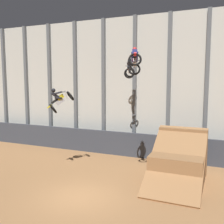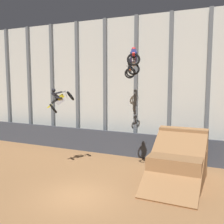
% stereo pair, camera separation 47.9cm
% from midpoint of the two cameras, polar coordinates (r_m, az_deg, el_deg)
% --- Properties ---
extents(ground_plane, '(60.00, 60.00, 0.00)m').
position_cam_midpoint_polar(ground_plane, '(14.39, -8.21, -17.89)').
color(ground_plane, '#996B42').
extents(arena_back_wall, '(32.00, 0.40, 11.15)m').
position_cam_midpoint_polar(arena_back_wall, '(21.55, 4.43, 5.66)').
color(arena_back_wall, beige).
rests_on(arena_back_wall, ground_plane).
extents(lower_barrier, '(31.36, 0.20, 1.92)m').
position_cam_midpoint_polar(lower_barrier, '(20.96, 3.20, -7.11)').
color(lower_barrier, '#383D47').
rests_on(lower_barrier, ground_plane).
extents(dirt_ramp, '(3.06, 5.14, 3.11)m').
position_cam_midpoint_polar(dirt_ramp, '(16.63, 13.56, -10.66)').
color(dirt_ramp, olive).
rests_on(dirt_ramp, ground_plane).
extents(rider_bike_left_air, '(1.68, 1.70, 1.69)m').
position_cam_midpoint_polar(rider_bike_left_air, '(17.41, -12.12, 2.67)').
color(rider_bike_left_air, black).
extents(rider_bike_center_air, '(1.15, 1.83, 1.51)m').
position_cam_midpoint_polar(rider_bike_center_air, '(19.41, 3.13, 9.19)').
color(rider_bike_center_air, black).
extents(rider_bike_right_air, '(1.24, 1.81, 1.64)m').
position_cam_midpoint_polar(rider_bike_right_air, '(15.16, 4.05, 11.09)').
color(rider_bike_right_air, black).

